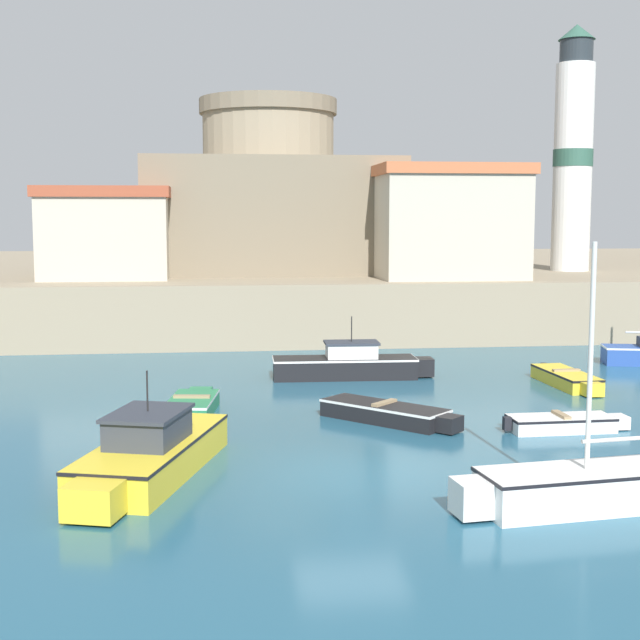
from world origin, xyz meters
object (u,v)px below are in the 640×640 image
at_px(dinghy_yellow_4, 567,378).
at_px(dinghy_white_2, 564,422).
at_px(motorboat_yellow_0, 150,452).
at_px(harbor_shed_mid_row, 447,221).
at_px(lighthouse, 573,153).
at_px(dinghy_green_7, 193,404).
at_px(fortress, 269,206).
at_px(motorboat_black_5, 349,364).
at_px(harbor_shed_near_wharf, 107,232).
at_px(sailboat_white_6, 597,485).
at_px(dinghy_black_3, 388,412).

bearing_deg(dinghy_yellow_4, dinghy_white_2, -112.88).
height_order(motorboat_yellow_0, harbor_shed_mid_row, harbor_shed_mid_row).
distance_m(dinghy_yellow_4, lighthouse, 20.83).
xyz_separation_m(motorboat_yellow_0, dinghy_white_2, (10.71, 2.94, -0.31)).
xyz_separation_m(dinghy_green_7, fortress, (3.67, 23.13, 6.01)).
xyz_separation_m(motorboat_black_5, harbor_shed_near_wharf, (-9.72, 12.26, 4.48)).
distance_m(motorboat_yellow_0, harbor_shed_near_wharf, 24.36).
xyz_separation_m(motorboat_yellow_0, motorboat_black_5, (6.17, 11.43, -0.05)).
bearing_deg(sailboat_white_6, fortress, 97.77).
bearing_deg(harbor_shed_near_wharf, dinghy_yellow_4, -40.96).
height_order(sailboat_white_6, lighthouse, lighthouse).
bearing_deg(dinghy_white_2, lighthouse, 67.58).
xyz_separation_m(dinghy_yellow_4, motorboat_black_5, (-7.12, 2.37, 0.22)).
bearing_deg(motorboat_yellow_0, fortress, 81.42).
relative_size(dinghy_black_3, fortress, 0.28).
bearing_deg(motorboat_yellow_0, dinghy_black_3, 35.93).
relative_size(motorboat_black_5, sailboat_white_6, 1.00).
bearing_deg(motorboat_black_5, lighthouse, 46.62).
xyz_separation_m(sailboat_white_6, harbor_shed_mid_row, (3.54, 25.24, 5.04)).
distance_m(motorboat_yellow_0, sailboat_white_6, 9.46).
bearing_deg(fortress, sailboat_white_6, -82.23).
distance_m(motorboat_black_5, dinghy_green_7, 7.41).
height_order(dinghy_white_2, fortress, fortress).
bearing_deg(lighthouse, motorboat_yellow_0, -127.61).
bearing_deg(harbor_shed_mid_row, dinghy_yellow_4, -86.26).
xyz_separation_m(dinghy_white_2, sailboat_white_6, (-1.81, -6.13, 0.22)).
bearing_deg(fortress, dinghy_black_3, -85.94).
bearing_deg(harbor_shed_mid_row, sailboat_white_6, -97.99).
xyz_separation_m(dinghy_white_2, dinghy_black_3, (-4.50, 1.56, 0.05)).
distance_m(motorboat_yellow_0, dinghy_white_2, 11.12).
distance_m(fortress, lighthouse, 16.51).
distance_m(lighthouse, harbor_shed_mid_row, 9.85).
height_order(dinghy_black_3, motorboat_black_5, motorboat_black_5).
distance_m(dinghy_white_2, dinghy_yellow_4, 6.64).
xyz_separation_m(motorboat_yellow_0, dinghy_black_3, (6.22, 4.51, -0.26)).
bearing_deg(fortress, harbor_shed_near_wharf, -144.11).
relative_size(motorboat_yellow_0, harbor_shed_near_wharf, 1.07).
relative_size(fortress, harbor_shed_near_wharf, 2.13).
height_order(dinghy_white_2, lighthouse, lighthouse).
height_order(motorboat_yellow_0, fortress, fortress).
xyz_separation_m(dinghy_green_7, lighthouse, (19.67, 20.19, 8.80)).
bearing_deg(dinghy_yellow_4, lighthouse, 67.75).
distance_m(dinghy_black_3, sailboat_white_6, 8.15).
height_order(lighthouse, harbor_shed_mid_row, lighthouse).
bearing_deg(dinghy_black_3, sailboat_white_6, -70.75).
distance_m(motorboat_black_5, sailboat_white_6, 14.87).
bearing_deg(harbor_shed_mid_row, dinghy_white_2, -95.18).
distance_m(dinghy_white_2, harbor_shed_near_wharf, 25.62).
xyz_separation_m(motorboat_yellow_0, harbor_shed_near_wharf, (-3.55, 23.69, 4.43)).
bearing_deg(dinghy_green_7, dinghy_yellow_4, 12.23).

